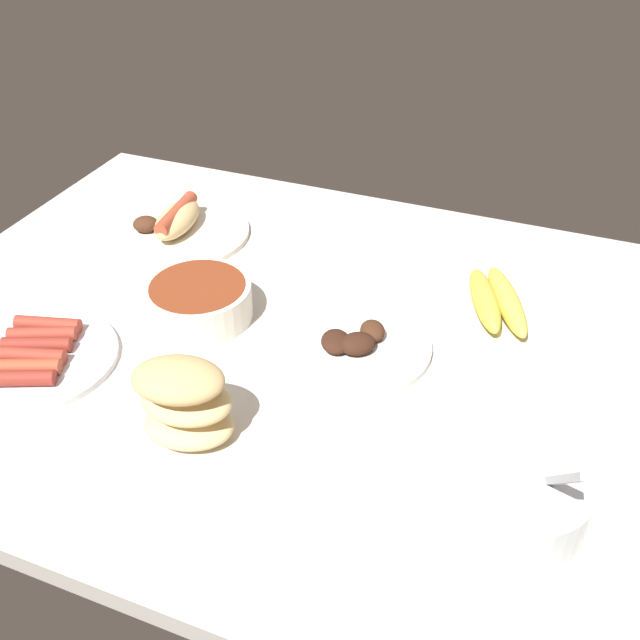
{
  "coord_description": "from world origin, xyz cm",
  "views": [
    {
      "loc": [
        33.15,
        -74.53,
        63.56
      ],
      "look_at": [
        3.78,
        0.61,
        3.0
      ],
      "focal_mm": 39.91,
      "sensor_mm": 36.0,
      "label": 1
    }
  ],
  "objects_px": {
    "plate_grilled_meat": "(354,345)",
    "bowl_coleslaw": "(517,493)",
    "plate_hotdog_assembled": "(177,227)",
    "banana_bunch": "(496,300)",
    "bowl_chili": "(199,300)",
    "bread_stack": "(185,402)",
    "plate_sausages": "(35,356)"
  },
  "relations": [
    {
      "from": "plate_hotdog_assembled",
      "to": "banana_bunch",
      "type": "bearing_deg",
      "value": -2.33
    },
    {
      "from": "plate_grilled_meat",
      "to": "plate_hotdog_assembled",
      "type": "xyz_separation_m",
      "value": [
        -0.4,
        0.19,
        0.01
      ]
    },
    {
      "from": "plate_sausages",
      "to": "bread_stack",
      "type": "bearing_deg",
      "value": -9.48
    },
    {
      "from": "plate_grilled_meat",
      "to": "bowl_coleslaw",
      "type": "bearing_deg",
      "value": -38.84
    },
    {
      "from": "plate_sausages",
      "to": "bowl_coleslaw",
      "type": "bearing_deg",
      "value": -1.89
    },
    {
      "from": "plate_grilled_meat",
      "to": "banana_bunch",
      "type": "distance_m",
      "value": 0.24
    },
    {
      "from": "plate_grilled_meat",
      "to": "plate_hotdog_assembled",
      "type": "distance_m",
      "value": 0.44
    },
    {
      "from": "banana_bunch",
      "to": "plate_hotdog_assembled",
      "type": "height_order",
      "value": "plate_hotdog_assembled"
    },
    {
      "from": "banana_bunch",
      "to": "plate_hotdog_assembled",
      "type": "distance_m",
      "value": 0.56
    },
    {
      "from": "plate_grilled_meat",
      "to": "bread_stack",
      "type": "distance_m",
      "value": 0.27
    },
    {
      "from": "bowl_chili",
      "to": "plate_hotdog_assembled",
      "type": "bearing_deg",
      "value": 128.21
    },
    {
      "from": "plate_grilled_meat",
      "to": "bowl_coleslaw",
      "type": "height_order",
      "value": "bowl_coleslaw"
    },
    {
      "from": "bowl_chili",
      "to": "bowl_coleslaw",
      "type": "bearing_deg",
      "value": -21.76
    },
    {
      "from": "plate_sausages",
      "to": "plate_hotdog_assembled",
      "type": "height_order",
      "value": "plate_hotdog_assembled"
    },
    {
      "from": "bread_stack",
      "to": "bowl_coleslaw",
      "type": "bearing_deg",
      "value": 3.36
    },
    {
      "from": "banana_bunch",
      "to": "plate_sausages",
      "type": "distance_m",
      "value": 0.67
    },
    {
      "from": "bread_stack",
      "to": "plate_hotdog_assembled",
      "type": "relative_size",
      "value": 0.52
    },
    {
      "from": "bread_stack",
      "to": "bowl_coleslaw",
      "type": "relative_size",
      "value": 0.82
    },
    {
      "from": "bread_stack",
      "to": "banana_bunch",
      "type": "relative_size",
      "value": 0.71
    },
    {
      "from": "bowl_coleslaw",
      "to": "bowl_chili",
      "type": "bearing_deg",
      "value": 158.24
    },
    {
      "from": "plate_sausages",
      "to": "plate_hotdog_assembled",
      "type": "xyz_separation_m",
      "value": [
        0.0,
        0.37,
        0.01
      ]
    },
    {
      "from": "plate_grilled_meat",
      "to": "plate_sausages",
      "type": "height_order",
      "value": "plate_grilled_meat"
    },
    {
      "from": "plate_grilled_meat",
      "to": "bowl_chili",
      "type": "height_order",
      "value": "bowl_chili"
    },
    {
      "from": "banana_bunch",
      "to": "bowl_chili",
      "type": "bearing_deg",
      "value": -156.74
    },
    {
      "from": "plate_grilled_meat",
      "to": "bowl_chili",
      "type": "xyz_separation_m",
      "value": [
        -0.24,
        -0.01,
        0.02
      ]
    },
    {
      "from": "bowl_chili",
      "to": "plate_sausages",
      "type": "bearing_deg",
      "value": -132.32
    },
    {
      "from": "bowl_coleslaw",
      "to": "plate_grilled_meat",
      "type": "bearing_deg",
      "value": 141.16
    },
    {
      "from": "plate_sausages",
      "to": "plate_hotdog_assembled",
      "type": "distance_m",
      "value": 0.37
    },
    {
      "from": "plate_grilled_meat",
      "to": "plate_hotdog_assembled",
      "type": "height_order",
      "value": "plate_hotdog_assembled"
    },
    {
      "from": "plate_sausages",
      "to": "plate_hotdog_assembled",
      "type": "relative_size",
      "value": 0.9
    },
    {
      "from": "banana_bunch",
      "to": "bowl_coleslaw",
      "type": "xyz_separation_m",
      "value": [
        0.09,
        -0.37,
        0.02
      ]
    },
    {
      "from": "plate_sausages",
      "to": "bowl_coleslaw",
      "type": "height_order",
      "value": "bowl_coleslaw"
    }
  ]
}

